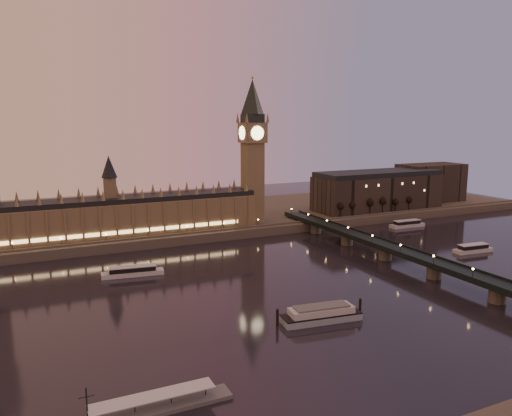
{
  "coord_description": "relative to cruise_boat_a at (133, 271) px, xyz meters",
  "views": [
    {
      "loc": [
        -95.88,
        -202.63,
        81.2
      ],
      "look_at": [
        16.19,
        35.0,
        33.73
      ],
      "focal_mm": 35.0,
      "sensor_mm": 36.0,
      "label": 1
    }
  ],
  "objects": [
    {
      "name": "bare_tree_1",
      "position": [
        182.16,
        57.57,
        12.99
      ],
      "size": [
        6.08,
        6.08,
        12.36
      ],
      "color": "black",
      "rests_on": "ground"
    },
    {
      "name": "cruise_boat_c",
      "position": [
        198.71,
        -42.69,
        0.01
      ],
      "size": [
        26.01,
        9.09,
        5.1
      ],
      "rotation": [
        0.0,
        0.0,
        -0.09
      ],
      "color": "silver",
      "rests_on": "ground"
    },
    {
      "name": "palace_of_westminster",
      "position": [
        7.31,
        69.57,
        19.47
      ],
      "size": [
        180.0,
        26.62,
        52.0
      ],
      "color": "brown",
      "rests_on": "ground"
    },
    {
      "name": "big_ben",
      "position": [
        101.42,
        69.56,
        61.72
      ],
      "size": [
        17.68,
        17.68,
        104.0
      ],
      "color": "brown",
      "rests_on": "ground"
    },
    {
      "name": "bare_tree_4",
      "position": [
        223.48,
        57.57,
        12.99
      ],
      "size": [
        6.08,
        6.08,
        12.36
      ],
      "color": "black",
      "rests_on": "ground"
    },
    {
      "name": "pontoon_pier",
      "position": [
        -19.25,
        -126.33,
        -0.99
      ],
      "size": [
        43.34,
        7.22,
        11.56
      ],
      "color": "#595B5E",
      "rests_on": "ground"
    },
    {
      "name": "bare_tree_2",
      "position": [
        195.93,
        57.57,
        12.99
      ],
      "size": [
        6.08,
        6.08,
        12.36
      ],
      "color": "black",
      "rests_on": "ground"
    },
    {
      "name": "moored_barge",
      "position": [
        57.0,
        -92.49,
        0.71
      ],
      "size": [
        37.84,
        13.16,
        6.99
      ],
      "rotation": [
        0.0,
        0.0,
        -0.12
      ],
      "color": "#8498A8",
      "rests_on": "ground"
    },
    {
      "name": "ground",
      "position": [
        47.43,
        -51.43,
        -2.23
      ],
      "size": [
        700.0,
        700.0,
        0.0
      ],
      "primitive_type": "plane",
      "color": "black",
      "rests_on": "ground"
    },
    {
      "name": "bare_tree_3",
      "position": [
        209.7,
        57.57,
        12.99
      ],
      "size": [
        6.08,
        6.08,
        12.36
      ],
      "color": "black",
      "rests_on": "ground"
    },
    {
      "name": "westminster_bridge",
      "position": [
        139.04,
        -51.43,
        3.28
      ],
      "size": [
        13.2,
        260.0,
        15.3
      ],
      "color": "black",
      "rests_on": "ground"
    },
    {
      "name": "bare_tree_0",
      "position": [
        168.38,
        57.57,
        12.99
      ],
      "size": [
        6.08,
        6.08,
        12.36
      ],
      "color": "black",
      "rests_on": "ground"
    },
    {
      "name": "cruise_boat_b",
      "position": [
        212.32,
        30.69,
        0.08
      ],
      "size": [
        28.65,
        8.17,
        5.24
      ],
      "rotation": [
        0.0,
        0.0,
        -0.04
      ],
      "color": "silver",
      "rests_on": "ground"
    },
    {
      "name": "city_block",
      "position": [
        242.37,
        79.51,
        20.01
      ],
      "size": [
        155.0,
        45.0,
        34.0
      ],
      "color": "black",
      "rests_on": "ground"
    },
    {
      "name": "far_embankment",
      "position": [
        77.43,
        113.57,
        0.77
      ],
      "size": [
        560.0,
        130.0,
        6.0
      ],
      "primitive_type": "cube",
      "color": "#423D35",
      "rests_on": "ground"
    },
    {
      "name": "bare_tree_5",
      "position": [
        237.25,
        57.57,
        12.99
      ],
      "size": [
        6.08,
        6.08,
        12.36
      ],
      "color": "black",
      "rests_on": "ground"
    },
    {
      "name": "cruise_boat_a",
      "position": [
        0.0,
        0.0,
        0.0
      ],
      "size": [
        32.33,
        11.06,
        5.07
      ],
      "rotation": [
        0.0,
        0.0,
        -0.13
      ],
      "color": "silver",
      "rests_on": "ground"
    }
  ]
}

